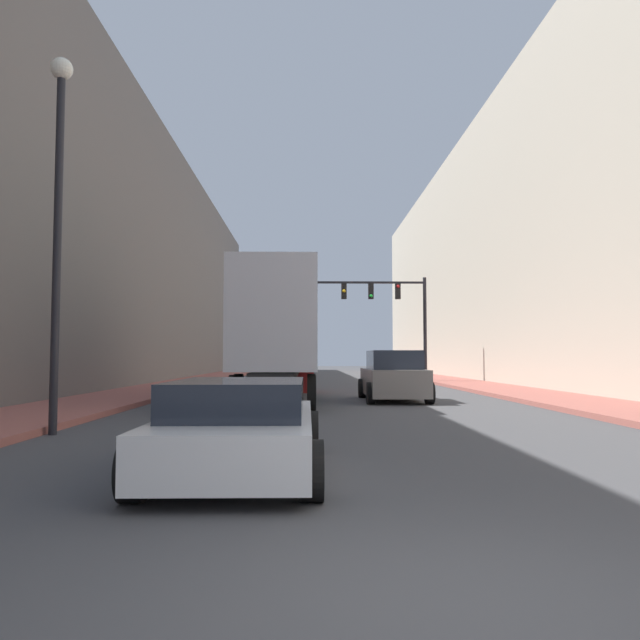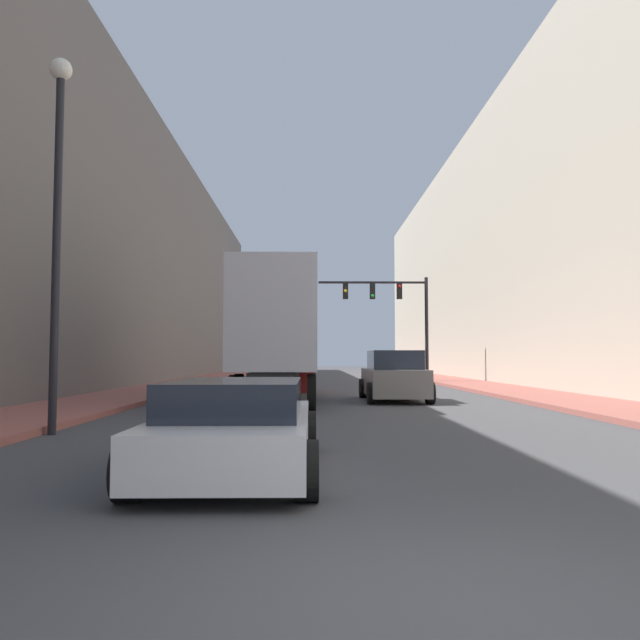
# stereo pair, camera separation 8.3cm
# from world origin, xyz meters

# --- Properties ---
(ground_plane) EXTENTS (200.00, 200.00, 0.00)m
(ground_plane) POSITION_xyz_m (0.00, 0.00, 0.00)
(ground_plane) COLOR #424244
(sidewalk_right) EXTENTS (3.18, 80.00, 0.15)m
(sidewalk_right) POSITION_xyz_m (7.57, 30.00, 0.07)
(sidewalk_right) COLOR #9E564C
(sidewalk_right) RESTS_ON ground
(sidewalk_left) EXTENTS (3.18, 80.00, 0.15)m
(sidewalk_left) POSITION_xyz_m (-7.57, 30.00, 0.07)
(sidewalk_left) COLOR #9E564C
(sidewalk_left) RESTS_ON ground
(building_right) EXTENTS (6.00, 80.00, 15.94)m
(building_right) POSITION_xyz_m (12.16, 30.00, 7.97)
(building_right) COLOR #BCB29E
(building_right) RESTS_ON ground
(building_left) EXTENTS (6.00, 80.00, 14.80)m
(building_left) POSITION_xyz_m (-12.16, 30.00, 7.40)
(building_left) COLOR #66605B
(building_left) RESTS_ON ground
(semi_truck) EXTENTS (2.48, 11.78, 4.29)m
(semi_truck) POSITION_xyz_m (-1.89, 18.46, 2.40)
(semi_truck) COLOR silver
(semi_truck) RESTS_ON ground
(sedan_car) EXTENTS (2.09, 4.76, 1.20)m
(sedan_car) POSITION_xyz_m (-1.79, 4.57, 0.59)
(sedan_car) COLOR silver
(sedan_car) RESTS_ON ground
(suv_car) EXTENTS (2.13, 4.46, 1.72)m
(suv_car) POSITION_xyz_m (2.03, 17.72, 0.81)
(suv_car) COLOR slate
(suv_car) RESTS_ON ground
(traffic_signal_gantry) EXTENTS (6.32, 0.35, 6.09)m
(traffic_signal_gantry) POSITION_xyz_m (4.11, 31.94, 4.37)
(traffic_signal_gantry) COLOR black
(traffic_signal_gantry) RESTS_ON ground
(street_lamp) EXTENTS (0.44, 0.44, 7.47)m
(street_lamp) POSITION_xyz_m (-5.83, 8.51, 4.73)
(street_lamp) COLOR black
(street_lamp) RESTS_ON ground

